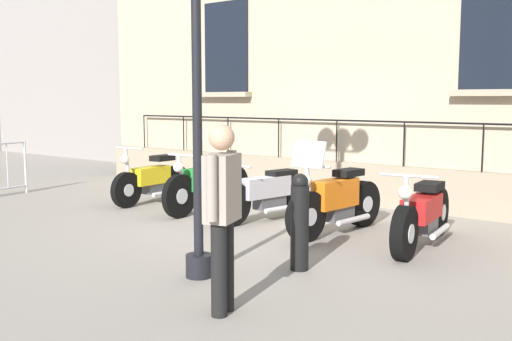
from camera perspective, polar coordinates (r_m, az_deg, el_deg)
ground_plane at (r=9.24m, az=1.05°, el=-4.77°), size 60.00×60.00×0.00m
building_facade at (r=11.21m, az=8.98°, el=12.40°), size 0.82×12.33×6.13m
motorcycle_yellow at (r=10.87m, az=-9.96°, el=-0.95°), size 1.89×0.65×1.04m
motorcycle_green at (r=9.90m, az=-4.62°, el=-1.36°), size 2.11×0.64×1.00m
motorcycle_silver at (r=9.15m, az=1.07°, el=-2.23°), size 2.05×0.70×0.91m
motorcycle_orange at (r=8.31m, az=7.66°, el=-3.05°), size 2.00×0.62×1.33m
motorcycle_red at (r=7.80m, az=15.74°, el=-4.21°), size 2.17×0.69×1.00m
bollard at (r=6.49m, az=4.22°, el=-4.93°), size 0.20×0.20×1.07m
pedestrian_walking at (r=5.10m, az=-3.27°, el=-3.66°), size 0.51×0.32×1.65m
distant_building at (r=21.83m, az=-13.30°, el=11.01°), size 4.86×7.22×7.03m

